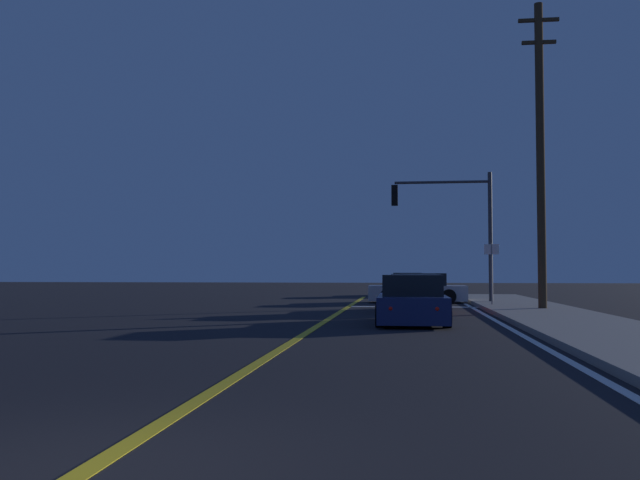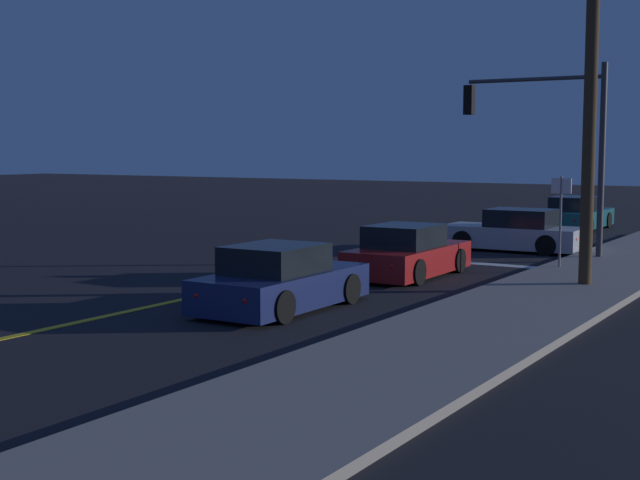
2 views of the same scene
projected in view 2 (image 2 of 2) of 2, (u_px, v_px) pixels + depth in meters
The scene contains 11 objects.
sidewalk_right at pixel (430, 349), 14.16m from camera, with size 3.20×44.69×0.15m, color gray.
lane_line_center at pixel (122, 313), 17.71m from camera, with size 0.20×42.20×0.01m, color gold.
lane_line_edge_right at pixel (331, 340), 15.14m from camera, with size 0.16×42.20×0.01m, color white.
stop_bar at pixel (459, 262), 25.57m from camera, with size 5.12×0.50×0.01m, color white.
car_far_approaching_silver at pixel (515, 232), 28.50m from camera, with size 4.45×1.98×1.34m.
car_side_waiting_navy at pixel (280, 281), 18.03m from camera, with size 1.96×4.17×1.34m.
car_mid_block_red at pixel (407, 254), 22.70m from camera, with size 1.95×4.22×1.34m.
car_lead_oncoming_teal at pixel (576, 215), 35.98m from camera, with size 1.98×4.52×1.34m.
traffic_signal_near_right at pixel (549, 129), 26.17m from camera, with size 4.32×0.28×5.70m.
utility_pole_right at pixel (592, 43), 20.00m from camera, with size 1.41×0.29×10.93m.
street_sign_corner at pixel (561, 208), 23.36m from camera, with size 0.56×0.11×2.54m.
Camera 2 is at (12.60, -0.31, 3.26)m, focal length 49.92 mm.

